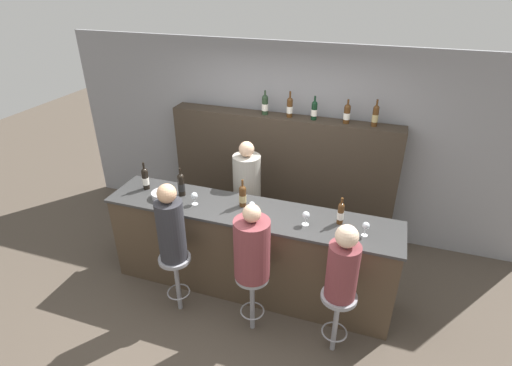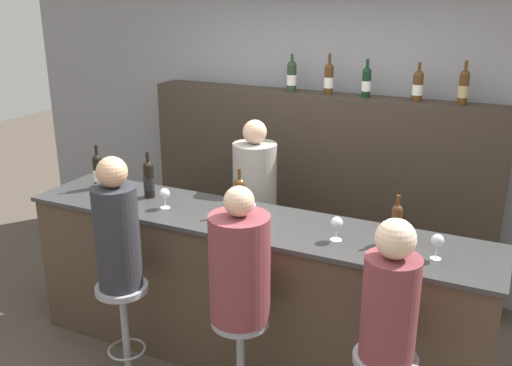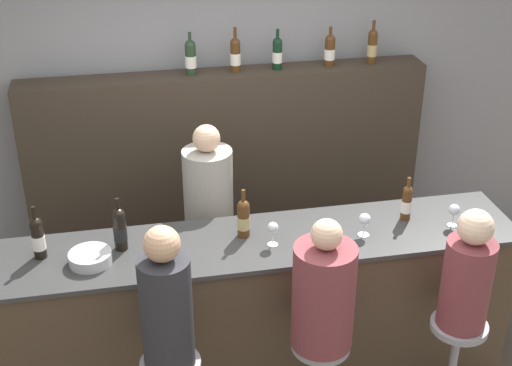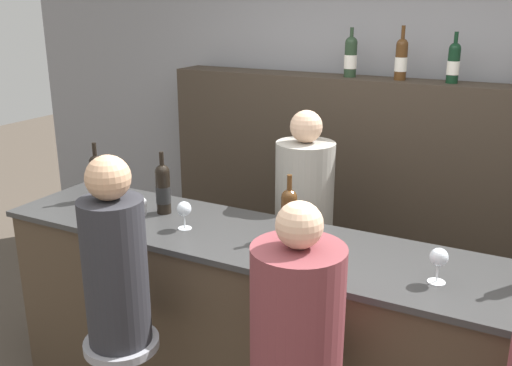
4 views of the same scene
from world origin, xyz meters
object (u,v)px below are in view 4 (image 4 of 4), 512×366
(wine_bottle_counter_0, at_px, (97,177))
(guest_seated_middle, at_px, (297,320))
(wine_glass_0, at_px, (184,210))
(wine_bottle_counter_2, at_px, (289,213))
(guest_seated_left, at_px, (115,262))
(wine_bottle_backbar_0, at_px, (351,56))
(wine_bottle_backbar_2, at_px, (454,63))
(wine_bottle_counter_1, at_px, (163,188))
(wine_glass_1, at_px, (307,231))
(metal_bowl, at_px, (123,208))
(wine_glass_2, at_px, (439,258))
(wine_bottle_backbar_1, at_px, (401,59))
(bartender, at_px, (303,254))

(wine_bottle_counter_0, distance_m, guest_seated_middle, 1.67)
(wine_bottle_counter_0, height_order, wine_glass_0, wine_bottle_counter_0)
(wine_bottle_counter_2, xyz_separation_m, guest_seated_left, (-0.53, -0.64, -0.10))
(wine_bottle_backbar_0, distance_m, wine_bottle_backbar_2, 0.64)
(wine_bottle_counter_2, xyz_separation_m, guest_seated_middle, (0.33, -0.64, -0.15))
(wine_bottle_backbar_0, distance_m, guest_seated_left, 2.07)
(wine_bottle_counter_2, bearing_deg, wine_bottle_counter_1, 180.00)
(wine_bottle_backbar_2, distance_m, wine_glass_1, 1.57)
(wine_bottle_counter_0, xyz_separation_m, metal_bowl, (0.29, -0.12, -0.10))
(wine_bottle_backbar_0, height_order, wine_glass_1, wine_bottle_backbar_0)
(metal_bowl, bearing_deg, wine_bottle_counter_0, 157.28)
(wine_glass_2, bearing_deg, guest_seated_middle, -128.52)
(wine_glass_0, relative_size, guest_seated_left, 0.17)
(wine_glass_2, relative_size, metal_bowl, 0.61)
(wine_bottle_counter_0, bearing_deg, wine_bottle_counter_2, -0.00)
(wine_bottle_backbar_2, relative_size, wine_glass_0, 2.08)
(metal_bowl, height_order, guest_seated_left, guest_seated_left)
(wine_bottle_backbar_1, bearing_deg, wine_bottle_backbar_2, 0.00)
(guest_seated_middle, bearing_deg, wine_glass_2, 51.48)
(wine_bottle_backbar_2, bearing_deg, guest_seated_middle, -94.76)
(wine_bottle_backbar_1, distance_m, wine_bottle_backbar_2, 0.31)
(metal_bowl, distance_m, guest_seated_middle, 1.36)
(wine_bottle_counter_2, bearing_deg, guest_seated_left, -129.69)
(wine_bottle_backbar_1, bearing_deg, wine_bottle_counter_1, -126.07)
(wine_bottle_backbar_0, relative_size, wine_bottle_backbar_2, 1.04)
(guest_seated_middle, bearing_deg, wine_glass_0, 149.22)
(guest_seated_middle, relative_size, bartender, 0.50)
(wine_bottle_backbar_0, xyz_separation_m, metal_bowl, (-0.77, -1.38, -0.72))
(wine_bottle_backbar_2, xyz_separation_m, wine_glass_0, (-1.00, -1.40, -0.65))
(metal_bowl, bearing_deg, wine_bottle_counter_2, 7.43)
(wine_glass_1, bearing_deg, bartender, 113.99)
(metal_bowl, relative_size, guest_seated_left, 0.29)
(wine_bottle_backbar_0, distance_m, wine_glass_1, 1.57)
(wine_bottle_counter_0, xyz_separation_m, guest_seated_left, (0.68, -0.64, -0.11))
(wine_bottle_counter_2, xyz_separation_m, bartender, (-0.15, 0.54, -0.47))
(wine_bottle_counter_0, bearing_deg, guest_seated_middle, -22.54)
(wine_bottle_backbar_0, relative_size, wine_bottle_backbar_1, 0.95)
(wine_bottle_backbar_2, distance_m, guest_seated_left, 2.27)
(wine_bottle_backbar_2, relative_size, wine_glass_1, 1.93)
(wine_bottle_backbar_2, relative_size, guest_seated_left, 0.35)
(guest_seated_left, distance_m, bartender, 1.29)
(wine_bottle_counter_2, xyz_separation_m, wine_glass_0, (-0.51, -0.14, -0.03))
(wine_bottle_counter_1, xyz_separation_m, guest_seated_left, (0.21, -0.64, -0.11))
(wine_glass_0, bearing_deg, wine_bottle_backbar_2, 54.39)
(wine_bottle_counter_0, relative_size, wine_bottle_backbar_2, 1.12)
(wine_bottle_counter_1, relative_size, guest_seated_middle, 0.42)
(guest_seated_middle, bearing_deg, wine_bottle_counter_1, 149.19)
(wine_glass_0, bearing_deg, wine_glass_1, 0.00)
(wine_bottle_counter_0, relative_size, wine_glass_2, 2.23)
(wine_bottle_backbar_2, bearing_deg, guest_seated_left, -118.19)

